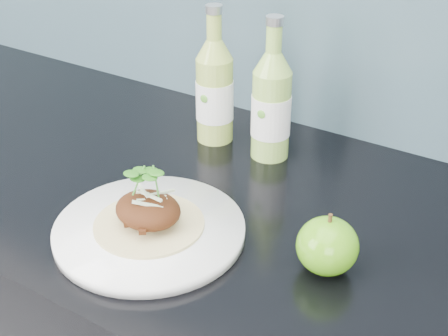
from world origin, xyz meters
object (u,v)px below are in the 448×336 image
Objects in this scene: green_apple at (327,246)px; cider_bottle_left at (215,91)px; dinner_plate at (150,230)px; cider_bottle_right at (271,106)px.

cider_bottle_left is (-0.31, 0.22, 0.05)m from green_apple.
cider_bottle_right is (0.03, 0.28, 0.08)m from dinner_plate.
cider_bottle_left is (-0.08, 0.28, 0.08)m from dinner_plate.
cider_bottle_left and cider_bottle_right have the same top height.
dinner_plate is 0.29m from cider_bottle_right.
cider_bottle_right is at bearing 22.11° from cider_bottle_left.
green_apple is at bearing -12.75° from cider_bottle_left.
green_apple is at bearing -36.59° from cider_bottle_right.
cider_bottle_right is at bearing 84.61° from dinner_plate.
dinner_plate is 1.31× the size of cider_bottle_right.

